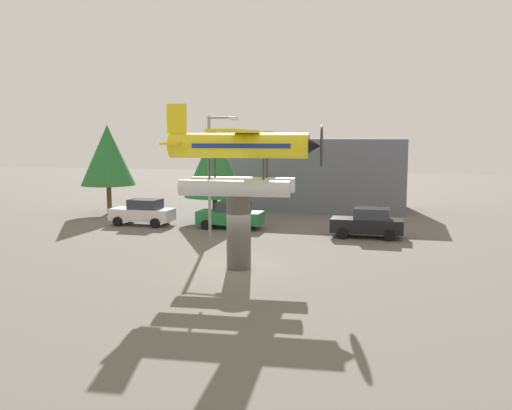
{
  "coord_description": "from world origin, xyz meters",
  "views": [
    {
      "loc": [
        7.1,
        -23.53,
        5.93
      ],
      "look_at": [
        0.0,
        3.0,
        2.53
      ],
      "focal_mm": 38.94,
      "sensor_mm": 36.0,
      "label": 1
    }
  ],
  "objects_px": {
    "car_near_white": "(143,212)",
    "storefront_building": "(318,174)",
    "tree_west": "(108,155)",
    "display_pedestal": "(239,232)",
    "streetlight_primary": "(213,166)",
    "floatplane_monument": "(241,157)",
    "car_mid_green": "(231,215)",
    "tree_east": "(215,163)",
    "car_far_black": "(368,223)"
  },
  "relations": [
    {
      "from": "display_pedestal",
      "to": "car_far_black",
      "type": "distance_m",
      "value": 10.72
    },
    {
      "from": "car_mid_green",
      "to": "car_far_black",
      "type": "bearing_deg",
      "value": 173.29
    },
    {
      "from": "car_far_black",
      "to": "storefront_building",
      "type": "bearing_deg",
      "value": -68.76
    },
    {
      "from": "storefront_building",
      "to": "tree_east",
      "type": "distance_m",
      "value": 10.87
    },
    {
      "from": "tree_west",
      "to": "tree_east",
      "type": "distance_m",
      "value": 9.4
    },
    {
      "from": "floatplane_monument",
      "to": "storefront_building",
      "type": "distance_m",
      "value": 22.1
    },
    {
      "from": "car_near_white",
      "to": "car_mid_green",
      "type": "relative_size",
      "value": 1.0
    },
    {
      "from": "car_mid_green",
      "to": "streetlight_primary",
      "type": "height_order",
      "value": "streetlight_primary"
    },
    {
      "from": "streetlight_primary",
      "to": "tree_east",
      "type": "bearing_deg",
      "value": 108.25
    },
    {
      "from": "storefront_building",
      "to": "tree_west",
      "type": "xyz_separation_m",
      "value": [
        -15.1,
        -7.35,
        1.63
      ]
    },
    {
      "from": "display_pedestal",
      "to": "streetlight_primary",
      "type": "height_order",
      "value": "streetlight_primary"
    },
    {
      "from": "car_far_black",
      "to": "car_near_white",
      "type": "bearing_deg",
      "value": -3.1
    },
    {
      "from": "storefront_building",
      "to": "tree_west",
      "type": "height_order",
      "value": "tree_west"
    },
    {
      "from": "storefront_building",
      "to": "floatplane_monument",
      "type": "bearing_deg",
      "value": -90.27
    },
    {
      "from": "car_mid_green",
      "to": "car_near_white",
      "type": "bearing_deg",
      "value": 2.11
    },
    {
      "from": "display_pedestal",
      "to": "car_near_white",
      "type": "height_order",
      "value": "display_pedestal"
    },
    {
      "from": "car_mid_green",
      "to": "car_far_black",
      "type": "xyz_separation_m",
      "value": [
        8.8,
        -1.03,
        0.0
      ]
    },
    {
      "from": "car_mid_green",
      "to": "streetlight_primary",
      "type": "relative_size",
      "value": 0.59
    },
    {
      "from": "storefront_building",
      "to": "display_pedestal",
      "type": "bearing_deg",
      "value": -90.61
    },
    {
      "from": "storefront_building",
      "to": "car_near_white",
      "type": "bearing_deg",
      "value": -130.33
    },
    {
      "from": "car_mid_green",
      "to": "tree_west",
      "type": "xyz_separation_m",
      "value": [
        -11.21,
        4.24,
        3.62
      ]
    },
    {
      "from": "display_pedestal",
      "to": "car_near_white",
      "type": "bearing_deg",
      "value": 133.89
    },
    {
      "from": "car_near_white",
      "to": "storefront_building",
      "type": "distance_m",
      "value": 15.63
    },
    {
      "from": "display_pedestal",
      "to": "streetlight_primary",
      "type": "xyz_separation_m",
      "value": [
        -3.79,
        7.34,
        2.49
      ]
    },
    {
      "from": "car_mid_green",
      "to": "storefront_building",
      "type": "relative_size",
      "value": 0.3
    },
    {
      "from": "tree_west",
      "to": "streetlight_primary",
      "type": "bearing_deg",
      "value": -33.45
    },
    {
      "from": "streetlight_primary",
      "to": "car_far_black",
      "type": "bearing_deg",
      "value": 12.86
    },
    {
      "from": "floatplane_monument",
      "to": "car_mid_green",
      "type": "bearing_deg",
      "value": 104.68
    },
    {
      "from": "tree_east",
      "to": "floatplane_monument",
      "type": "bearing_deg",
      "value": -65.94
    },
    {
      "from": "car_mid_green",
      "to": "tree_east",
      "type": "bearing_deg",
      "value": -51.91
    },
    {
      "from": "car_near_white",
      "to": "streetlight_primary",
      "type": "xyz_separation_m",
      "value": [
        6.0,
        -2.85,
        3.3
      ]
    },
    {
      "from": "streetlight_primary",
      "to": "tree_east",
      "type": "height_order",
      "value": "streetlight_primary"
    },
    {
      "from": "car_near_white",
      "to": "tree_west",
      "type": "relative_size",
      "value": 0.62
    },
    {
      "from": "display_pedestal",
      "to": "floatplane_monument",
      "type": "relative_size",
      "value": 0.32
    },
    {
      "from": "display_pedestal",
      "to": "car_mid_green",
      "type": "height_order",
      "value": "display_pedestal"
    },
    {
      "from": "car_near_white",
      "to": "car_far_black",
      "type": "bearing_deg",
      "value": 176.9
    },
    {
      "from": "tree_west",
      "to": "tree_east",
      "type": "relative_size",
      "value": 1.05
    },
    {
      "from": "display_pedestal",
      "to": "tree_east",
      "type": "height_order",
      "value": "tree_east"
    },
    {
      "from": "display_pedestal",
      "to": "floatplane_monument",
      "type": "xyz_separation_m",
      "value": [
        0.13,
        0.01,
        3.36
      ]
    },
    {
      "from": "floatplane_monument",
      "to": "storefront_building",
      "type": "bearing_deg",
      "value": 84.38
    },
    {
      "from": "streetlight_primary",
      "to": "tree_west",
      "type": "height_order",
      "value": "streetlight_primary"
    },
    {
      "from": "car_mid_green",
      "to": "tree_west",
      "type": "distance_m",
      "value": 12.52
    },
    {
      "from": "floatplane_monument",
      "to": "streetlight_primary",
      "type": "relative_size",
      "value": 1.47
    },
    {
      "from": "car_mid_green",
      "to": "streetlight_primary",
      "type": "xyz_separation_m",
      "value": [
        -0.13,
        -3.07,
        3.3
      ]
    },
    {
      "from": "storefront_building",
      "to": "tree_east",
      "type": "height_order",
      "value": "tree_east"
    },
    {
      "from": "floatplane_monument",
      "to": "tree_west",
      "type": "bearing_deg",
      "value": 130.34
    },
    {
      "from": "display_pedestal",
      "to": "floatplane_monument",
      "type": "distance_m",
      "value": 3.36
    },
    {
      "from": "floatplane_monument",
      "to": "display_pedestal",
      "type": "bearing_deg",
      "value": 180.0
    },
    {
      "from": "streetlight_primary",
      "to": "display_pedestal",
      "type": "bearing_deg",
      "value": -62.66
    },
    {
      "from": "storefront_building",
      "to": "tree_west",
      "type": "relative_size",
      "value": 2.09
    }
  ]
}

